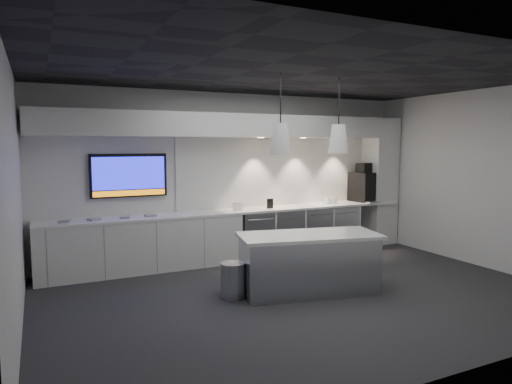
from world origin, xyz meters
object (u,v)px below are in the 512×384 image
wall_tv (129,175)px  coffee_machine (364,186)px  island (309,263)px  bin (233,280)px

wall_tv → coffee_machine: bearing=-3.0°
wall_tv → coffee_machine: wall_tv is taller
wall_tv → island: bearing=-49.9°
wall_tv → island: wall_tv is taller
bin → coffee_machine: size_ratio=0.61×
island → bin: size_ratio=4.33×
bin → coffee_machine: 4.30m
bin → island: bearing=-12.5°
island → bin: island is taller
island → coffee_machine: (2.67, 2.14, 0.81)m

